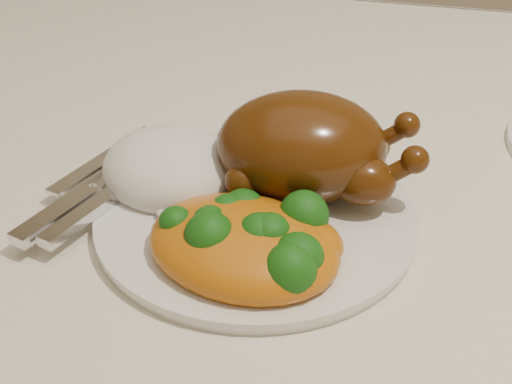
# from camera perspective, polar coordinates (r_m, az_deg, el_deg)

# --- Properties ---
(dining_table) EXTENTS (1.60, 0.90, 0.76)m
(dining_table) POSITION_cam_1_polar(r_m,az_deg,el_deg) (0.69, 13.43, -7.69)
(dining_table) COLOR brown
(dining_table) RESTS_ON floor
(tablecloth) EXTENTS (1.73, 1.03, 0.18)m
(tablecloth) POSITION_cam_1_polar(r_m,az_deg,el_deg) (0.64, 14.26, -2.75)
(tablecloth) COLOR beige
(tablecloth) RESTS_ON dining_table
(dinner_plate) EXTENTS (0.28, 0.28, 0.01)m
(dinner_plate) POSITION_cam_1_polar(r_m,az_deg,el_deg) (0.58, 0.00, -2.12)
(dinner_plate) COLOR silver
(dinner_plate) RESTS_ON tablecloth
(roast_chicken) EXTENTS (0.18, 0.13, 0.09)m
(roast_chicken) POSITION_cam_1_polar(r_m,az_deg,el_deg) (0.58, 4.06, 3.61)
(roast_chicken) COLOR #4D2808
(roast_chicken) RESTS_ON dinner_plate
(rice_mound) EXTENTS (0.15, 0.14, 0.06)m
(rice_mound) POSITION_cam_1_polar(r_m,az_deg,el_deg) (0.61, -6.72, 1.81)
(rice_mound) COLOR white
(rice_mound) RESTS_ON dinner_plate
(mac_and_cheese) EXTENTS (0.17, 0.14, 0.06)m
(mac_and_cheese) POSITION_cam_1_polar(r_m,az_deg,el_deg) (0.52, -0.29, -4.00)
(mac_and_cheese) COLOR #B5520B
(mac_and_cheese) RESTS_ON dinner_plate
(cutlery) EXTENTS (0.07, 0.20, 0.01)m
(cutlery) POSITION_cam_1_polar(r_m,az_deg,el_deg) (0.60, -13.55, -0.31)
(cutlery) COLOR silver
(cutlery) RESTS_ON dinner_plate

